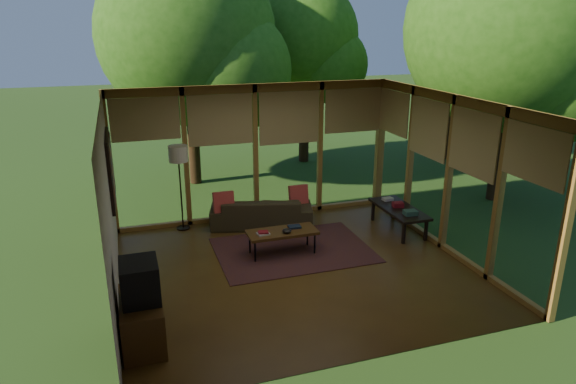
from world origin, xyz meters
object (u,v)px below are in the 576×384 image
object	(u,v)px
television	(140,281)
floor_lamp	(179,159)
media_cabinet	(142,321)
sofa	(261,211)
side_console	(399,210)
coffee_table	(282,233)

from	to	relation	value
television	floor_lamp	xyz separation A→B (m)	(0.92, 3.59, 0.56)
media_cabinet	floor_lamp	distance (m)	3.88
sofa	media_cabinet	size ratio (longest dim) A/B	1.97
media_cabinet	side_console	xyz separation A→B (m)	(4.87, 2.24, 0.11)
sofa	floor_lamp	xyz separation A→B (m)	(-1.50, 0.30, 1.12)
sofa	floor_lamp	distance (m)	1.89
media_cabinet	television	distance (m)	0.55
sofa	coffee_table	world-z (taller)	sofa
television	floor_lamp	size ratio (longest dim) A/B	0.33
floor_lamp	coffee_table	xyz separation A→B (m)	(1.49, -1.68, -1.01)
floor_lamp	side_console	size ratio (longest dim) A/B	1.18
media_cabinet	floor_lamp	size ratio (longest dim) A/B	0.61
television	floor_lamp	bearing A→B (deg)	75.65
coffee_table	media_cabinet	bearing A→B (deg)	-141.75
media_cabinet	side_console	size ratio (longest dim) A/B	0.71
floor_lamp	side_console	bearing A→B (deg)	-19.04
television	coffee_table	world-z (taller)	television
media_cabinet	coffee_table	size ratio (longest dim) A/B	0.83
coffee_table	television	bearing A→B (deg)	-141.51
television	side_console	xyz separation A→B (m)	(4.85, 2.24, -0.44)
sofa	side_console	world-z (taller)	sofa
sofa	floor_lamp	bearing A→B (deg)	4.04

